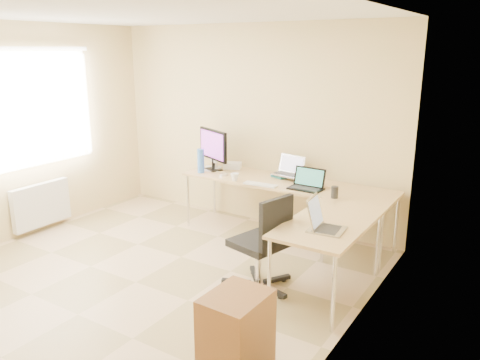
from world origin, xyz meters
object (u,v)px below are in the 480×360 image
Objects in this scene: monitor at (213,150)px; office_chair at (258,240)px; keyboard at (260,184)px; desk_fan at (216,158)px; laptop_center at (288,166)px; mug at (235,177)px; laptop_return at (327,218)px; desk_return at (328,257)px; desk_main at (285,210)px; laptop_black at (306,179)px; water_bottle at (201,161)px; cabinet at (236,337)px.

monitor is 0.64× the size of office_chair.
keyboard is 0.96m from desk_fan.
laptop_center is 0.89× the size of keyboard.
mug is (-0.36, 0.00, 0.04)m from keyboard.
laptop_return is at bearing -30.48° from mug.
desk_return is 2.35m from desk_fan.
desk_return is at bearing 10.70° from laptop_return.
keyboard is at bearing 148.68° from desk_return.
desk_main is 1.68m from laptop_return.
mug is 1.36m from office_chair.
office_chair is at bearing -155.82° from desk_return.
mug is at bearing 146.76° from office_chair.
laptop_black is 0.39× the size of office_chair.
desk_return is 4.17× the size of water_bottle.
laptop_black is at bearing 1.52° from water_bottle.
laptop_center is 0.67m from mug.
monitor is 0.98m from keyboard.
monitor reaches higher than cabinet.
laptop_black is 1.06× the size of laptop_return.
desk_fan is at bearing 75.79° from water_bottle.
mug is at bearing 155.12° from desk_return.
desk_main reaches higher than cabinet.
cabinet is at bearing -56.63° from mug.
water_bottle is 3.17m from cabinet.
laptop_return reaches higher than mug.
laptop_center is at bearing 143.51° from laptop_black.
laptop_black is at bearing -28.76° from laptop_center.
desk_main is 0.74m from mug.
office_chair is (0.42, -1.41, -0.39)m from laptop_center.
office_chair is 1.55× the size of cabinet.
laptop_return reaches higher than cabinet.
water_bottle is (-1.47, -0.04, 0.04)m from laptop_black.
desk_return is (0.98, -1.00, 0.00)m from desk_main.
desk_fan is at bearing 152.60° from desk_return.
mug is 0.60m from water_bottle.
desk_fan is 0.84× the size of laptop_return.
laptop_center is 1.16× the size of water_bottle.
laptop_black is at bearing 17.92° from monitor.
cabinet is (1.12, -2.25, -0.38)m from keyboard.
laptop_center is at bearing 69.20° from keyboard.
keyboard is at bearing 5.91° from monitor.
desk_fan reaches higher than laptop_center.
office_chair is (-0.67, -0.04, -0.35)m from laptop_return.
office_chair is (1.44, -1.28, -0.50)m from monitor.
desk_main is at bearing 156.16° from laptop_black.
monitor is at bearing 150.39° from mug.
keyboard reaches higher than desk_main.
laptop_black is 0.55m from keyboard.
keyboard is 1.54m from laptop_return.
laptop_black is at bearing 105.53° from cabinet.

